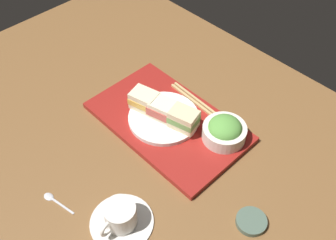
{
  "coord_description": "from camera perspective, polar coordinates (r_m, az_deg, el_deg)",
  "views": [
    {
      "loc": [
        -58.52,
        48.37,
        83.88
      ],
      "look_at": [
        -6.93,
        -1.53,
        5.0
      ],
      "focal_mm": 42.01,
      "sensor_mm": 36.0,
      "label": 1
    }
  ],
  "objects": [
    {
      "name": "coffee_cup",
      "position": [
        0.93,
        -6.9,
        -13.84
      ],
      "size": [
        14.95,
        14.95,
        6.61
      ],
      "color": "silver",
      "rests_on": "ground_plane"
    },
    {
      "name": "sandwich_plate",
      "position": [
        1.11,
        -0.63,
        0.34
      ],
      "size": [
        20.02,
        20.02,
        1.29
      ],
      "primitive_type": "cylinder",
      "color": "white",
      "rests_on": "serving_tray"
    },
    {
      "name": "chopsticks_pair",
      "position": [
        1.16,
        3.89,
        2.88
      ],
      "size": [
        18.78,
        2.73,
        0.7
      ],
      "color": "tan",
      "rests_on": "serving_tray"
    },
    {
      "name": "teaspoon",
      "position": [
        1.01,
        -16.43,
        -10.89
      ],
      "size": [
        9.82,
        3.2,
        0.8
      ],
      "color": "silver",
      "rests_on": "ground_plane"
    },
    {
      "name": "sandwich_near",
      "position": [
        1.06,
        2.29,
        0.15
      ],
      "size": [
        8.7,
        7.31,
        5.46
      ],
      "color": "beige",
      "rests_on": "sandwich_plate"
    },
    {
      "name": "sandwich_far",
      "position": [
        1.11,
        -3.45,
        2.87
      ],
      "size": [
        8.82,
        7.48,
        5.45
      ],
      "color": "beige",
      "rests_on": "sandwich_plate"
    },
    {
      "name": "sandwich_middle",
      "position": [
        1.08,
        -0.65,
        1.51
      ],
      "size": [
        9.18,
        7.69,
        5.28
      ],
      "color": "#EFE5C1",
      "rests_on": "sandwich_plate"
    },
    {
      "name": "ground_plane",
      "position": [
        1.14,
        -2.97,
        -0.74
      ],
      "size": [
        140.0,
        100.0,
        3.0
      ],
      "primitive_type": "cube",
      "color": "brown"
    },
    {
      "name": "small_sauce_dish",
      "position": [
        0.96,
        11.99,
        -14.2
      ],
      "size": [
        7.24,
        7.24,
        1.44
      ],
      "primitive_type": "cylinder",
      "color": "#4C6051",
      "rests_on": "ground_plane"
    },
    {
      "name": "serving_tray",
      "position": [
        1.12,
        -0.06,
        -0.27
      ],
      "size": [
        44.26,
        26.8,
        1.69
      ],
      "primitive_type": "cube",
      "color": "maroon",
      "rests_on": "ground_plane"
    },
    {
      "name": "salad_bowl",
      "position": [
        1.06,
        8.2,
        -1.51
      ],
      "size": [
        11.88,
        11.88,
        6.52
      ],
      "color": "silver",
      "rests_on": "serving_tray"
    }
  ]
}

